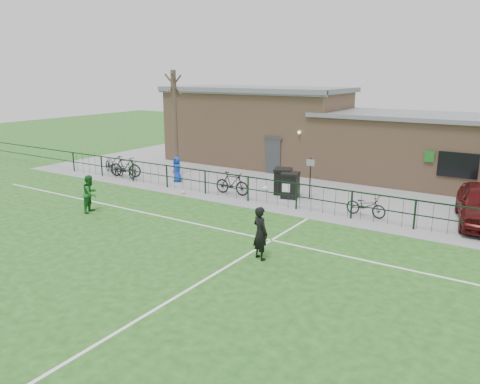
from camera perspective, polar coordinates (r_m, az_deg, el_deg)
The scene contains 20 objects.
ground at distance 15.04m, azimuth -10.55°, elevation -8.79°, with size 90.00×90.00×0.00m, color #1D5017.
paving_strip at distance 26.00m, azimuth 10.25°, elevation 1.14°, with size 34.00×13.00×0.02m, color gray.
pitch_line_touch at distance 21.02m, azimuth 4.16°, elevation -1.84°, with size 28.00×0.10×0.01m, color white.
pitch_line_mid at distance 17.93m, azimuth -1.75°, elevation -4.68°, with size 28.00×0.10×0.01m, color white.
pitch_line_perp at distance 13.84m, azimuth -4.41°, elevation -10.68°, with size 0.10×16.00×0.01m, color white.
perimeter_fence at distance 21.03m, azimuth 4.45°, elevation -0.15°, with size 28.00×0.10×1.20m, color black.
bare_tree at distance 27.16m, azimuth -7.95°, elevation 8.19°, with size 0.30×0.30×6.00m, color #433328.
wheelie_bin_left at distance 22.47m, azimuth 6.14°, elevation 0.73°, with size 0.75×0.85×1.14m, color black.
wheelie_bin_right at distance 23.16m, azimuth 5.26°, elevation 1.23°, with size 0.78×0.89×1.19m, color black.
sign_post at distance 22.23m, azimuth 8.55°, elevation 1.64°, with size 0.06×0.06×2.00m, color black.
bicycle_a at distance 28.95m, azimuth -15.47°, elevation 3.22°, with size 0.66×1.89×0.99m, color black.
bicycle_b at distance 27.68m, azimuth -13.82°, elevation 3.03°, with size 0.56×1.97×1.19m, color black.
bicycle_c at distance 27.42m, azimuth -13.72°, elevation 2.64°, with size 0.60×1.73×0.91m, color black.
bicycle_d at distance 22.93m, azimuth -0.97°, elevation 1.07°, with size 0.53×1.87×1.12m, color black.
bicycle_e at distance 20.17m, azimuth 15.10°, elevation -1.62°, with size 0.60×1.72×0.91m, color black.
spectator_child at distance 25.84m, azimuth -7.68°, elevation 2.76°, with size 0.68×0.44×1.38m, color #123DA9.
goalkeeper_kick at distance 15.07m, azimuth 2.50°, elevation -4.88°, with size 2.07×3.47×1.75m.
outfield_player at distance 21.07m, azimuth -17.78°, elevation -0.19°, with size 0.79×0.61×1.62m, color #1B6122.
ball_ground at distance 23.30m, azimuth -6.93°, elevation -0.04°, with size 0.20×0.20×0.20m, color white.
clubhouse at distance 28.68m, azimuth 11.18°, elevation 6.82°, with size 24.25×5.40×4.96m.
Camera 1 is at (9.68, -9.92, 5.85)m, focal length 35.00 mm.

